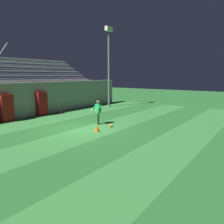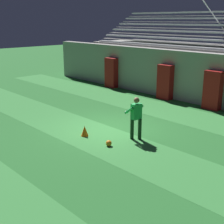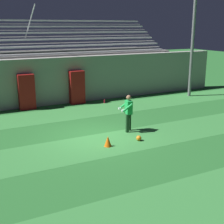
{
  "view_description": "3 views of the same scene",
  "coord_description": "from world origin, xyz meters",
  "px_view_note": "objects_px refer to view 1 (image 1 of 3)",
  "views": [
    {
      "loc": [
        -9.76,
        -9.51,
        3.36
      ],
      "look_at": [
        1.62,
        -1.28,
        0.99
      ],
      "focal_mm": 35.0,
      "sensor_mm": 36.0,
      "label": 1
    },
    {
      "loc": [
        9.28,
        -8.52,
        4.46
      ],
      "look_at": [
        1.11,
        -0.78,
        1.12
      ],
      "focal_mm": 50.0,
      "sensor_mm": 36.0,
      "label": 2
    },
    {
      "loc": [
        -4.98,
        -11.61,
        4.59
      ],
      "look_at": [
        0.45,
        -0.87,
        1.26
      ],
      "focal_mm": 50.0,
      "sensor_mm": 36.0,
      "label": 3
    }
  ],
  "objects_px": {
    "padding_pillar_gate_left": "(7,108)",
    "padding_pillar_gate_right": "(42,104)",
    "soccer_ball": "(111,126)",
    "water_bottle": "(62,112)",
    "floodlight_pole": "(109,57)",
    "goalkeeper": "(98,111)",
    "traffic_cone": "(97,128)"
  },
  "relations": [
    {
      "from": "water_bottle",
      "to": "padding_pillar_gate_right",
      "type": "bearing_deg",
      "value": 153.64
    },
    {
      "from": "floodlight_pole",
      "to": "soccer_ball",
      "type": "height_order",
      "value": "floodlight_pole"
    },
    {
      "from": "floodlight_pole",
      "to": "goalkeeper",
      "type": "distance_m",
      "value": 9.66
    },
    {
      "from": "padding_pillar_gate_right",
      "to": "floodlight_pole",
      "type": "height_order",
      "value": "floodlight_pole"
    },
    {
      "from": "padding_pillar_gate_right",
      "to": "goalkeeper",
      "type": "height_order",
      "value": "padding_pillar_gate_right"
    },
    {
      "from": "soccer_ball",
      "to": "padding_pillar_gate_right",
      "type": "bearing_deg",
      "value": 89.75
    },
    {
      "from": "padding_pillar_gate_right",
      "to": "goalkeeper",
      "type": "relative_size",
      "value": 1.19
    },
    {
      "from": "padding_pillar_gate_left",
      "to": "floodlight_pole",
      "type": "height_order",
      "value": "floodlight_pole"
    },
    {
      "from": "soccer_ball",
      "to": "floodlight_pole",
      "type": "bearing_deg",
      "value": 37.5
    },
    {
      "from": "padding_pillar_gate_left",
      "to": "soccer_ball",
      "type": "height_order",
      "value": "padding_pillar_gate_left"
    },
    {
      "from": "padding_pillar_gate_left",
      "to": "padding_pillar_gate_right",
      "type": "bearing_deg",
      "value": 0.0
    },
    {
      "from": "floodlight_pole",
      "to": "soccer_ball",
      "type": "relative_size",
      "value": 37.65
    },
    {
      "from": "traffic_cone",
      "to": "water_bottle",
      "type": "bearing_deg",
      "value": 65.65
    },
    {
      "from": "floodlight_pole",
      "to": "traffic_cone",
      "type": "height_order",
      "value": "floodlight_pole"
    },
    {
      "from": "padding_pillar_gate_right",
      "to": "traffic_cone",
      "type": "xyz_separation_m",
      "value": [
        -1.45,
        -7.23,
        -0.79
      ]
    },
    {
      "from": "padding_pillar_gate_right",
      "to": "traffic_cone",
      "type": "relative_size",
      "value": 4.75
    },
    {
      "from": "goalkeeper",
      "to": "water_bottle",
      "type": "relative_size",
      "value": 6.96
    },
    {
      "from": "soccer_ball",
      "to": "water_bottle",
      "type": "distance_m",
      "value": 6.68
    },
    {
      "from": "floodlight_pole",
      "to": "goalkeeper",
      "type": "relative_size",
      "value": 4.96
    },
    {
      "from": "padding_pillar_gate_left",
      "to": "goalkeeper",
      "type": "xyz_separation_m",
      "value": [
        3.18,
        -6.0,
        -0.04
      ]
    },
    {
      "from": "goalkeeper",
      "to": "water_bottle",
      "type": "height_order",
      "value": "goalkeeper"
    },
    {
      "from": "padding_pillar_gate_left",
      "to": "water_bottle",
      "type": "xyz_separation_m",
      "value": [
        4.51,
        -0.74,
        -0.88
      ]
    },
    {
      "from": "goalkeeper",
      "to": "padding_pillar_gate_right",
      "type": "bearing_deg",
      "value": 91.51
    },
    {
      "from": "padding_pillar_gate_left",
      "to": "padding_pillar_gate_right",
      "type": "xyz_separation_m",
      "value": [
        3.02,
        0.0,
        0.0
      ]
    },
    {
      "from": "floodlight_pole",
      "to": "traffic_cone",
      "type": "relative_size",
      "value": 19.72
    },
    {
      "from": "padding_pillar_gate_right",
      "to": "floodlight_pole",
      "type": "relative_size",
      "value": 0.24
    },
    {
      "from": "goalkeeper",
      "to": "soccer_ball",
      "type": "bearing_deg",
      "value": -98.66
    },
    {
      "from": "traffic_cone",
      "to": "water_bottle",
      "type": "distance_m",
      "value": 7.13
    },
    {
      "from": "padding_pillar_gate_right",
      "to": "water_bottle",
      "type": "relative_size",
      "value": 8.31
    },
    {
      "from": "padding_pillar_gate_right",
      "to": "soccer_ball",
      "type": "distance_m",
      "value": 7.3
    },
    {
      "from": "soccer_ball",
      "to": "padding_pillar_gate_left",
      "type": "bearing_deg",
      "value": 112.44
    },
    {
      "from": "padding_pillar_gate_right",
      "to": "soccer_ball",
      "type": "bearing_deg",
      "value": -90.25
    }
  ]
}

